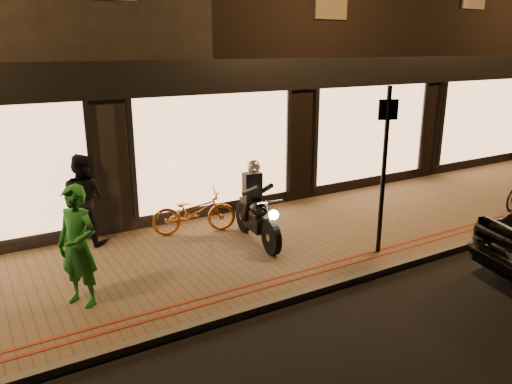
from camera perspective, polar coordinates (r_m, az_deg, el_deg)
ground at (r=8.16m, az=8.35°, el=-11.25°), size 90.00×90.00×0.00m
sidewalk at (r=9.61m, az=0.82°, el=-6.29°), size 50.00×4.00×0.12m
kerb_stone at (r=8.17m, az=8.15°, el=-10.74°), size 50.00×0.14×0.12m
red_kerb_lines at (r=8.49m, az=6.03°, el=-9.09°), size 50.00×0.26×0.01m
building_row at (r=15.28m, az=-13.70°, el=17.72°), size 48.00×10.11×8.50m
motorcycle at (r=9.52m, az=0.01°, el=-2.18°), size 0.64×1.94×1.59m
sign_post at (r=9.02m, az=14.46°, el=3.27°), size 0.34×0.15×3.00m
bicycle_gold at (r=10.08m, az=-7.10°, el=-2.27°), size 1.78×1.00×0.88m
person_green at (r=7.57m, az=-19.67°, el=-5.86°), size 0.74×0.78×1.80m
person_dark at (r=9.91m, az=-19.18°, el=-0.80°), size 1.07×1.06×1.74m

